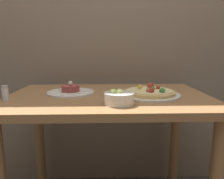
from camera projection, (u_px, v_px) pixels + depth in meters
back_wall at (107, 6)px, 1.52m from camera, size 8.00×0.05×2.60m
dining_table at (108, 118)px, 1.18m from camera, size 1.05×0.69×0.77m
pizza_plate at (149, 93)px, 1.13m from camera, size 0.31×0.31×0.06m
tartare_plate at (71, 91)px, 1.19m from camera, size 0.25×0.25×0.07m
small_bowl at (119, 98)px, 0.95m from camera, size 0.13×0.13×0.07m
salt_shaker at (5, 93)px, 1.02m from camera, size 0.03×0.03×0.07m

